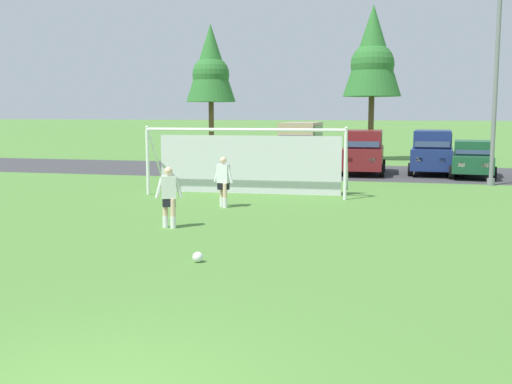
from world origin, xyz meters
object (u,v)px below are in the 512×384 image
at_px(parked_car_slot_far_left, 239,152).
at_px(soccer_goal, 248,160).
at_px(parked_car_slot_center, 432,152).
at_px(parked_car_slot_center_right, 472,159).
at_px(player_midfield_center, 223,182).
at_px(parked_car_slot_left, 301,145).
at_px(parked_car_slot_center_left, 363,151).
at_px(street_lamp, 500,83).
at_px(soccer_ball, 198,257).
at_px(player_defender_far, 169,197).

bearing_deg(parked_car_slot_far_left, soccer_goal, -72.93).
distance_m(parked_car_slot_center, parked_car_slot_center_right, 2.13).
height_order(player_midfield_center, parked_car_slot_far_left, parked_car_slot_far_left).
bearing_deg(parked_car_slot_center_right, parked_car_slot_left, 168.76).
distance_m(parked_car_slot_center_left, street_lamp, 7.52).
xyz_separation_m(soccer_ball, parked_car_slot_center_right, (7.24, 18.86, 0.77)).
bearing_deg(parked_car_slot_center, parked_car_slot_far_left, 175.91).
relative_size(parked_car_slot_left, street_lamp, 0.58).
bearing_deg(player_midfield_center, parked_car_slot_center_left, 73.00).
xyz_separation_m(player_midfield_center, parked_car_slot_center_left, (3.69, 12.06, 0.29)).
xyz_separation_m(player_defender_far, parked_car_slot_center_left, (4.08, 15.83, 0.29)).
bearing_deg(player_defender_far, parked_car_slot_far_left, 99.14).
bearing_deg(parked_car_slot_center_right, parked_car_slot_center_left, 175.83).
bearing_deg(street_lamp, player_midfield_center, -138.41).
relative_size(player_defender_far, parked_car_slot_left, 0.34).
relative_size(soccer_goal, parked_car_slot_center_left, 1.62).
xyz_separation_m(soccer_ball, parked_car_slot_far_left, (-4.76, 20.71, 0.77)).
relative_size(parked_car_slot_center, parked_car_slot_center_right, 1.09).
distance_m(player_midfield_center, parked_car_slot_center_right, 14.65).
bearing_deg(soccer_goal, parked_car_slot_center_left, 67.13).
bearing_deg(parked_car_slot_far_left, parked_car_slot_center_left, -12.18).
xyz_separation_m(soccer_ball, parked_car_slot_center_left, (2.10, 19.23, 1.00)).
bearing_deg(street_lamp, parked_car_slot_center_left, 147.10).
bearing_deg(parked_car_slot_left, player_defender_far, -92.33).
distance_m(soccer_ball, player_midfield_center, 7.38).
xyz_separation_m(player_defender_far, street_lamp, (9.81, 12.13, 3.45)).
xyz_separation_m(parked_car_slot_far_left, parked_car_slot_center_left, (6.86, -1.48, 0.24)).
bearing_deg(player_midfield_center, parked_car_slot_center, 61.26).
height_order(soccer_ball, parked_car_slot_far_left, parked_car_slot_far_left).
relative_size(soccer_goal, parked_car_slot_center, 1.60).
height_order(parked_car_slot_far_left, street_lamp, street_lamp).
distance_m(player_defender_far, parked_car_slot_center, 18.17).
distance_m(parked_car_slot_far_left, parked_car_slot_left, 3.52).
bearing_deg(street_lamp, soccer_goal, -151.67).
relative_size(parked_car_slot_far_left, parked_car_slot_center_right, 0.97).
bearing_deg(street_lamp, player_defender_far, -128.96).
distance_m(parked_car_slot_far_left, parked_car_slot_center_left, 7.03).
relative_size(player_defender_far, parked_car_slot_center, 0.35).
bearing_deg(parked_car_slot_far_left, player_midfield_center, -76.81).
bearing_deg(parked_car_slot_center_left, soccer_goal, -112.87).
relative_size(soccer_ball, player_midfield_center, 0.13).
height_order(parked_car_slot_left, street_lamp, street_lamp).
xyz_separation_m(player_defender_far, parked_car_slot_left, (0.70, 17.15, 0.52)).
bearing_deg(player_midfield_center, parked_car_slot_left, 88.67).
bearing_deg(soccer_goal, parked_car_slot_center_right, 43.59).
distance_m(parked_car_slot_far_left, parked_car_slot_center_right, 12.14).
distance_m(soccer_goal, player_midfield_center, 3.30).
distance_m(parked_car_slot_center_left, parked_car_slot_center, 3.42).
xyz_separation_m(soccer_ball, street_lamp, (7.83, 15.53, 4.17)).
distance_m(soccer_goal, parked_car_slot_left, 10.12).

